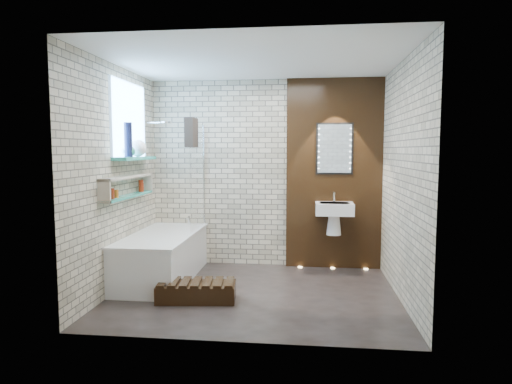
# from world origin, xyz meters

# --- Properties ---
(ground) EXTENTS (3.20, 3.20, 0.00)m
(ground) POSITION_xyz_m (0.00, 0.00, 0.00)
(ground) COLOR black
(ground) RESTS_ON ground
(room_shell) EXTENTS (3.24, 3.20, 2.60)m
(room_shell) POSITION_xyz_m (0.00, 0.00, 1.30)
(room_shell) COLOR gray
(room_shell) RESTS_ON ground
(walnut_panel) EXTENTS (1.30, 0.06, 2.60)m
(walnut_panel) POSITION_xyz_m (0.95, 1.27, 1.30)
(walnut_panel) COLOR black
(walnut_panel) RESTS_ON ground
(clerestory_window) EXTENTS (0.18, 1.00, 0.94)m
(clerestory_window) POSITION_xyz_m (-1.57, 0.35, 1.90)
(clerestory_window) COLOR #7FADE0
(clerestory_window) RESTS_ON room_shell
(display_niche) EXTENTS (0.14, 1.30, 0.26)m
(display_niche) POSITION_xyz_m (-1.53, 0.15, 1.20)
(display_niche) COLOR teal
(display_niche) RESTS_ON room_shell
(bathtub) EXTENTS (0.79, 1.74, 0.70)m
(bathtub) POSITION_xyz_m (-1.22, 0.45, 0.29)
(bathtub) COLOR white
(bathtub) RESTS_ON ground
(bath_screen) EXTENTS (0.01, 0.78, 1.40)m
(bath_screen) POSITION_xyz_m (-0.87, 0.89, 1.28)
(bath_screen) COLOR white
(bath_screen) RESTS_ON bathtub
(towel) EXTENTS (0.11, 0.28, 0.37)m
(towel) POSITION_xyz_m (-0.87, 0.60, 1.85)
(towel) COLOR #292320
(towel) RESTS_ON bath_screen
(shower_head) EXTENTS (0.18, 0.18, 0.02)m
(shower_head) POSITION_xyz_m (-1.30, 0.95, 2.00)
(shower_head) COLOR silver
(shower_head) RESTS_ON room_shell
(washbasin) EXTENTS (0.50, 0.36, 0.58)m
(washbasin) POSITION_xyz_m (0.95, 1.07, 0.79)
(washbasin) COLOR white
(washbasin) RESTS_ON walnut_panel
(led_mirror) EXTENTS (0.50, 0.02, 0.70)m
(led_mirror) POSITION_xyz_m (0.95, 1.23, 1.65)
(led_mirror) COLOR black
(led_mirror) RESTS_ON walnut_panel
(walnut_step) EXTENTS (0.88, 0.46, 0.19)m
(walnut_step) POSITION_xyz_m (-0.60, -0.30, 0.09)
(walnut_step) COLOR black
(walnut_step) RESTS_ON ground
(niche_bottles) EXTENTS (0.06, 0.92, 0.15)m
(niche_bottles) POSITION_xyz_m (-1.53, 0.30, 1.16)
(niche_bottles) COLOR maroon
(niche_bottles) RESTS_ON display_niche
(sill_vases) EXTENTS (0.21, 0.45, 0.40)m
(sill_vases) POSITION_xyz_m (-1.50, 0.30, 1.67)
(sill_vases) COLOR teal
(sill_vases) RESTS_ON clerestory_window
(floor_uplights) EXTENTS (0.96, 0.06, 0.01)m
(floor_uplights) POSITION_xyz_m (0.95, 1.20, 0.01)
(floor_uplights) COLOR #FFD899
(floor_uplights) RESTS_ON ground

